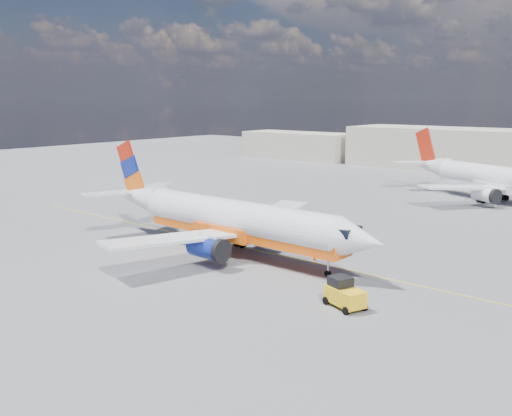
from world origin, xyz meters
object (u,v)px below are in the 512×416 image
Objects in this scene: main_jet at (230,219)px; second_jet at (500,180)px; traffic_cone at (314,258)px; gse_tug at (344,294)px.

main_jet reaches higher than second_jet.
second_jet is 62.47× the size of traffic_cone.
traffic_cone is (-7.80, 8.02, -0.72)m from gse_tug.
main_jet is 43.28m from second_jet.
traffic_cone is (-3.48, -38.99, -2.91)m from second_jet.
second_jet is 9.61× the size of gse_tug.
main_jet reaches higher than traffic_cone.
gse_tug is 11.21m from traffic_cone.
main_jet is 64.49× the size of traffic_cone.
traffic_cone is at bearing 155.27° from gse_tug.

